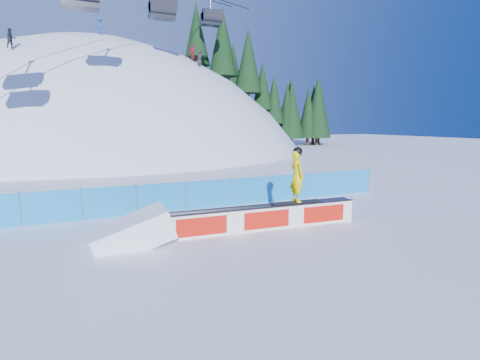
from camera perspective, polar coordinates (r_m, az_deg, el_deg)
name	(u,v)px	position (r m, az deg, el deg)	size (l,w,h in m)	color
ground	(196,245)	(11.49, -6.70, -9.77)	(160.00, 160.00, 0.00)	white
snow_hill	(105,280)	(56.78, -19.92, -14.15)	(64.00, 64.00, 64.00)	white
treeline	(259,83)	(59.00, 2.97, 14.50)	(26.86, 12.77, 22.00)	#362215
safety_fence	(162,198)	(15.55, -11.85, -2.68)	(22.05, 0.05, 1.30)	#107BCB
rail_box	(264,218)	(12.91, 3.69, -5.73)	(6.99, 0.87, 0.84)	white
snow_ramp	(133,244)	(11.92, -15.96, -9.37)	(2.29, 1.52, 0.86)	white
snowboarder	(297,176)	(13.21, 8.69, 0.68)	(1.90, 0.70, 1.97)	black
distant_skiers	(124,41)	(43.31, -17.29, 19.55)	(18.53, 7.99, 5.02)	black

